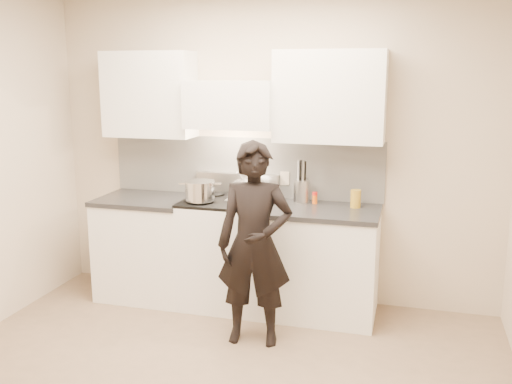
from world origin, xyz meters
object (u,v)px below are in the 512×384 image
at_px(counter_right, 323,262).
at_px(wok, 251,187).
at_px(utensil_crock, 302,189).
at_px(stove, 229,252).
at_px(person, 255,244).

distance_m(counter_right, wok, 0.89).
xyz_separation_m(counter_right, utensil_crock, (-0.23, 0.19, 0.57)).
relative_size(counter_right, utensil_crock, 2.54).
bearing_deg(counter_right, utensil_crock, 139.57).
xyz_separation_m(stove, person, (0.41, -0.64, 0.29)).
bearing_deg(wok, utensil_crock, 10.14).
bearing_deg(stove, person, -56.87).
height_order(counter_right, utensil_crock, utensil_crock).
bearing_deg(utensil_crock, counter_right, -40.43).
distance_m(wok, person, 0.84).
height_order(stove, person, person).
xyz_separation_m(wok, utensil_crock, (0.43, 0.08, -0.01)).
bearing_deg(counter_right, wok, 169.90).
relative_size(stove, person, 0.62).
distance_m(wok, utensil_crock, 0.44).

